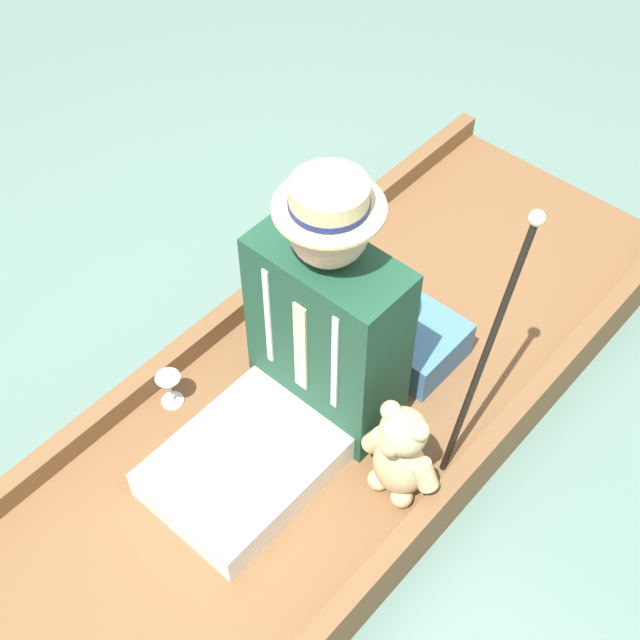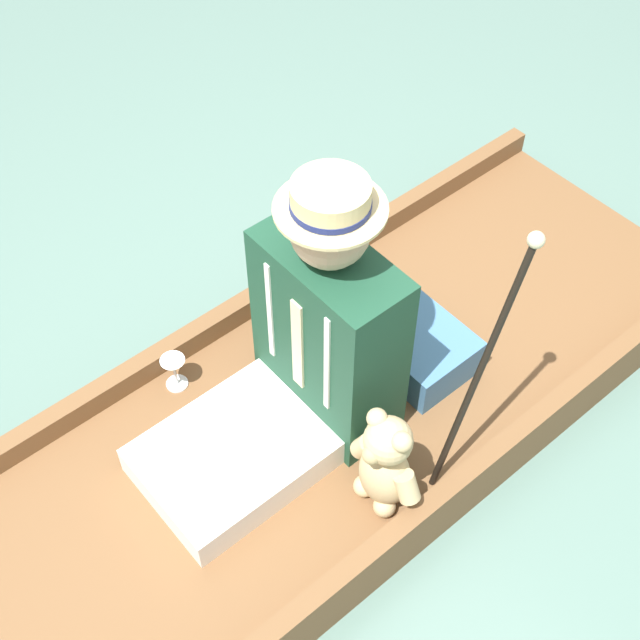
{
  "view_description": "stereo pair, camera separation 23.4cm",
  "coord_description": "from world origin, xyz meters",
  "views": [
    {
      "loc": [
        -1.06,
        1.2,
        2.5
      ],
      "look_at": [
        0.02,
        -0.02,
        0.56
      ],
      "focal_mm": 50.0,
      "sensor_mm": 36.0,
      "label": 1
    },
    {
      "loc": [
        -1.22,
        1.04,
        2.5
      ],
      "look_at": [
        0.02,
        -0.02,
        0.56
      ],
      "focal_mm": 50.0,
      "sensor_mm": 36.0,
      "label": 2
    }
  ],
  "objects": [
    {
      "name": "seat_cushion",
      "position": [
        -0.02,
        -0.38,
        0.21
      ],
      "size": [
        0.39,
        0.27,
        0.14
      ],
      "color": "teal",
      "rests_on": "punt_boat"
    },
    {
      "name": "punt_boat",
      "position": [
        0.0,
        0.0,
        0.08
      ],
      "size": [
        1.02,
        2.95,
        0.22
      ],
      "color": "brown",
      "rests_on": "ground_plane"
    },
    {
      "name": "teddy_bear",
      "position": [
        -0.34,
        0.05,
        0.31
      ],
      "size": [
        0.27,
        0.16,
        0.38
      ],
      "color": "tan",
      "rests_on": "punt_boat"
    },
    {
      "name": "wine_glass",
      "position": [
        0.39,
        0.29,
        0.23
      ],
      "size": [
        0.08,
        0.08,
        0.13
      ],
      "color": "silver",
      "rests_on": "punt_boat"
    },
    {
      "name": "walking_cane",
      "position": [
        -0.41,
        -0.23,
        0.66
      ],
      "size": [
        0.04,
        0.26,
        0.9
      ],
      "color": "black",
      "rests_on": "punt_boat"
    },
    {
      "name": "seated_person",
      "position": [
        0.02,
        0.04,
        0.47
      ],
      "size": [
        0.46,
        0.79,
        0.91
      ],
      "rotation": [
        0.0,
        0.0,
        0.17
      ],
      "color": "white",
      "rests_on": "punt_boat"
    },
    {
      "name": "ground_plane",
      "position": [
        0.0,
        0.0,
        0.0
      ],
      "size": [
        16.0,
        16.0,
        0.0
      ],
      "primitive_type": "plane",
      "color": "slate"
    }
  ]
}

